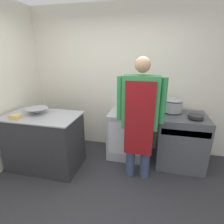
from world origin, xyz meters
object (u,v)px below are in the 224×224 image
Objects in this scene: mixing_bowl at (37,111)px; saute_pan at (196,116)px; plastic_tub at (16,117)px; stove at (180,140)px; fridge_unit at (127,134)px; person_cook at (140,114)px; stock_pot at (173,105)px.

mixing_bowl is 1.48× the size of saute_pan.
mixing_bowl is 0.32m from plastic_tub.
stove reaches higher than fridge_unit.
saute_pan is at bearing -9.73° from fridge_unit.
stove is 3.93× the size of saute_pan.
plastic_tub is 0.58× the size of saute_pan.
mixing_bowl is 2.51m from saute_pan.
person_cook is 5.33× the size of mixing_bowl.
stove is 0.62m from stock_pot.
mixing_bowl reaches higher than plastic_tub.
plastic_tub is (-2.51, -0.81, 0.51)m from stove.
stock_pot is 1.34× the size of saute_pan.
plastic_tub is 2.75m from saute_pan.
person_cook is at bearing 9.14° from plastic_tub.
person_cook is at bearing -142.57° from stove.
stock_pot is at bearing 21.82° from plastic_tub.
stove is at bearing -4.04° from fridge_unit.
fridge_unit is 6.39× the size of plastic_tub.
fridge_unit is 0.89m from person_cook.
person_cook is (-0.68, -0.52, 0.61)m from stove.
stock_pot is at bearing 4.26° from fridge_unit.
stove is 0.53m from saute_pan.
saute_pan is (0.83, 0.40, -0.12)m from person_cook.
plastic_tub reaches higher than stove.
stock_pot is (0.50, 0.64, -0.03)m from person_cook.
fridge_unit is at bearing 170.27° from saute_pan.
mixing_bowl is 2.25m from stock_pot.
fridge_unit is (-0.94, 0.07, -0.02)m from stove.
mixing_bowl is 2.56× the size of plastic_tub.
stove is at bearing 17.95° from plastic_tub.
stock_pot reaches higher than fridge_unit.
mixing_bowl is at bearing -162.59° from stock_pot.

